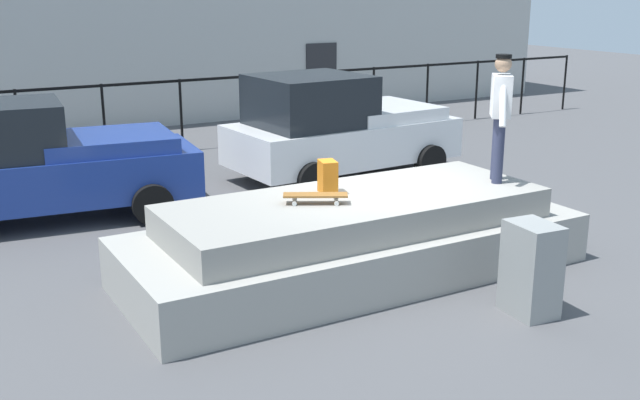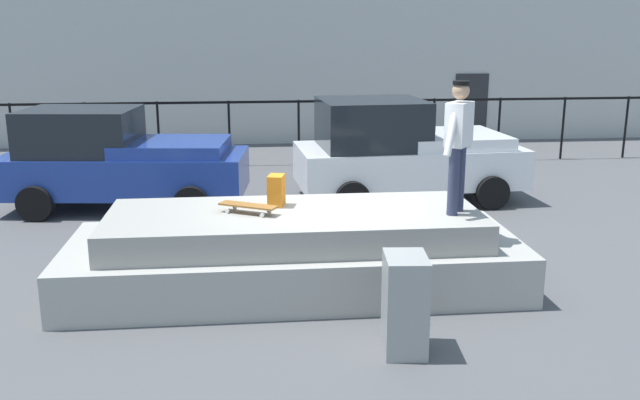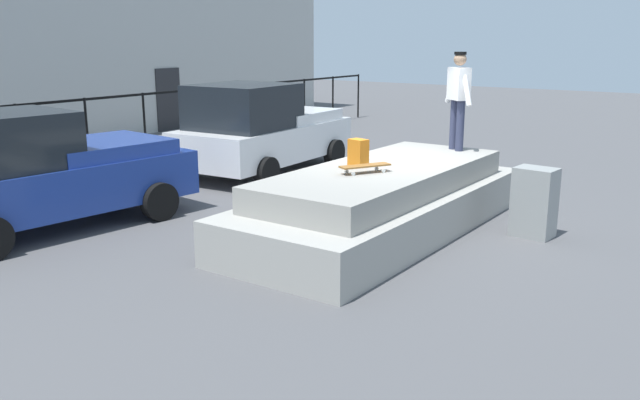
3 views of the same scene
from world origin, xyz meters
name	(u,v)px [view 2 (image 2 of 3)]	position (x,y,z in m)	size (l,w,h in m)	color
ground_plane	(341,275)	(0.00, 0.00, 0.00)	(60.00, 60.00, 0.00)	#4C4C4F
concrete_ledge	(295,252)	(-0.68, -0.34, 0.47)	(5.95, 2.30, 1.03)	#9E9B93
skateboarder	(458,138)	(1.40, -0.61, 2.01)	(0.58, 0.73, 1.70)	#2D334C
skateboard	(248,206)	(-1.28, -0.36, 1.13)	(0.78, 0.55, 0.12)	brown
backpack	(276,191)	(-0.90, 0.00, 1.24)	(0.28, 0.20, 0.42)	orange
car_blue_pickup_near	(117,160)	(-3.72, 4.06, 0.94)	(4.65, 2.37, 1.90)	navy
car_white_pickup_mid	(401,151)	(1.74, 4.19, 0.98)	(4.49, 2.47, 2.01)	white
utility_box	(405,304)	(0.35, -2.38, 0.53)	(0.44, 0.60, 1.07)	gray
fence_row	(299,120)	(0.00, 8.01, 1.11)	(24.06, 0.06, 1.61)	black
warehouse_building	(284,38)	(0.00, 14.54, 2.98)	(27.59, 7.11, 5.94)	#B2B2AD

